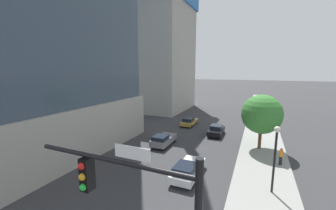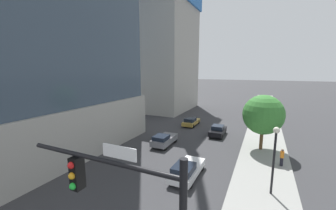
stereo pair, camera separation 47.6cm
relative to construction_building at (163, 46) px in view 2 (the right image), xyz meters
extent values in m
cube|color=gray|center=(21.80, -22.40, -14.22)|extent=(4.79, 120.00, 0.15)
cube|color=#9E9B93|center=(-3.77, -28.68, -11.56)|extent=(19.23, 21.72, 5.47)
cube|color=#9E9B93|center=(-0.03, 0.04, -1.36)|extent=(12.11, 15.28, 25.86)
cube|color=red|center=(3.61, -4.55, 3.50)|extent=(0.90, 0.90, 35.59)
cylinder|color=black|center=(17.15, -38.89, -7.75)|extent=(5.31, 0.14, 0.14)
cube|color=black|center=(16.27, -38.89, -8.38)|extent=(0.32, 0.36, 1.05)
sphere|color=red|center=(16.27, -39.08, -8.04)|extent=(0.22, 0.22, 0.22)
sphere|color=orange|center=(16.27, -39.08, -8.38)|extent=(0.22, 0.22, 0.22)
sphere|color=green|center=(16.27, -39.08, -8.72)|extent=(0.22, 0.22, 0.22)
cube|color=white|center=(17.95, -38.89, -7.40)|extent=(1.10, 0.04, 0.36)
cylinder|color=black|center=(22.34, -27.39, -11.83)|extent=(0.16, 0.16, 4.62)
sphere|color=silver|center=(22.34, -27.39, -9.34)|extent=(0.44, 0.44, 0.44)
cylinder|color=brown|center=(21.46, -18.31, -12.96)|extent=(0.36, 0.36, 2.36)
sphere|color=#387F33|center=(21.46, -18.31, -10.12)|extent=(4.42, 4.42, 4.42)
cube|color=#AD8938|center=(10.77, -11.40, -13.77)|extent=(1.80, 4.28, 0.55)
cube|color=#19212D|center=(10.77, -11.88, -13.22)|extent=(1.52, 2.13, 0.54)
cylinder|color=black|center=(9.98, -9.95, -13.99)|extent=(0.22, 0.60, 0.60)
cylinder|color=black|center=(11.57, -9.95, -13.99)|extent=(0.22, 0.60, 0.60)
cylinder|color=black|center=(9.98, -12.86, -13.99)|extent=(0.22, 0.60, 0.60)
cylinder|color=black|center=(11.57, -12.86, -13.99)|extent=(0.22, 0.60, 0.60)
cube|color=silver|center=(15.88, -27.43, -13.71)|extent=(1.87, 4.62, 0.61)
cube|color=#19212D|center=(15.88, -28.39, -13.13)|extent=(1.57, 2.03, 0.56)
cylinder|color=black|center=(15.06, -25.86, -13.97)|extent=(0.22, 0.66, 0.66)
cylinder|color=black|center=(16.71, -25.86, -13.97)|extent=(0.22, 0.66, 0.66)
cylinder|color=black|center=(15.06, -29.00, -13.97)|extent=(0.22, 0.66, 0.66)
cylinder|color=black|center=(16.71, -29.00, -13.97)|extent=(0.22, 0.66, 0.66)
cube|color=slate|center=(10.77, -21.48, -13.64)|extent=(1.85, 4.10, 0.69)
cube|color=#19212D|center=(10.77, -22.39, -13.06)|extent=(1.56, 1.80, 0.46)
cylinder|color=black|center=(9.96, -20.09, -13.94)|extent=(0.22, 0.72, 0.72)
cylinder|color=black|center=(11.59, -20.09, -13.94)|extent=(0.22, 0.72, 0.72)
cylinder|color=black|center=(9.96, -22.88, -13.94)|extent=(0.22, 0.72, 0.72)
cylinder|color=black|center=(11.59, -22.88, -13.94)|extent=(0.22, 0.72, 0.72)
cube|color=black|center=(15.88, -14.96, -13.70)|extent=(1.78, 4.01, 0.66)
cube|color=#19212D|center=(15.88, -15.04, -13.10)|extent=(1.50, 1.73, 0.54)
cylinder|color=black|center=(15.10, -13.59, -13.98)|extent=(0.22, 0.63, 0.63)
cylinder|color=black|center=(16.67, -13.59, -13.98)|extent=(0.22, 0.63, 0.63)
cylinder|color=black|center=(15.10, -16.32, -13.98)|extent=(0.22, 0.63, 0.63)
cylinder|color=black|center=(16.67, -16.32, -13.98)|extent=(0.22, 0.63, 0.63)
cylinder|color=black|center=(23.32, -22.05, -13.74)|extent=(0.28, 0.28, 0.81)
cylinder|color=orange|center=(23.32, -22.05, -13.02)|extent=(0.34, 0.34, 0.62)
sphere|color=brown|center=(23.32, -22.05, -12.60)|extent=(0.22, 0.22, 0.22)
camera|label=1|loc=(20.94, -43.29, -5.21)|focal=22.06mm
camera|label=2|loc=(21.37, -43.09, -5.21)|focal=22.06mm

